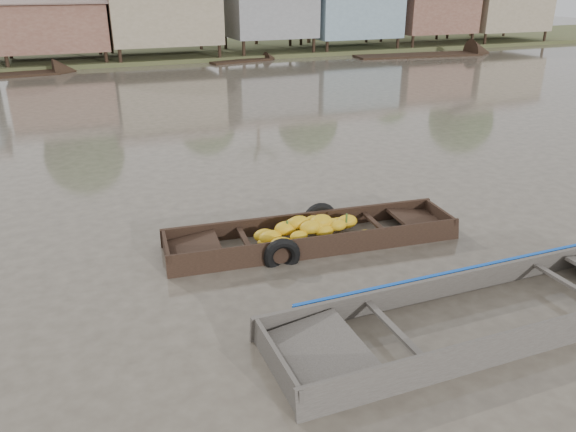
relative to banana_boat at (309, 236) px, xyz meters
name	(u,v)px	position (x,y,z in m)	size (l,w,h in m)	color
ground	(339,282)	(-0.15, -1.59, -0.15)	(120.00, 120.00, 0.00)	#494238
riverbank	(162,6)	(2.88, 30.27, 2.92)	(120.00, 12.47, 10.22)	#384723
banana_boat	(309,236)	(0.00, 0.00, 0.00)	(5.74, 1.87, 0.78)	black
viewer_boat	(488,318)	(1.39, -3.45, -0.10)	(6.87, 1.83, 0.55)	#3E3934
distant_boats	(276,68)	(7.60, 21.97, -0.20)	(47.19, 15.31, 0.35)	black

